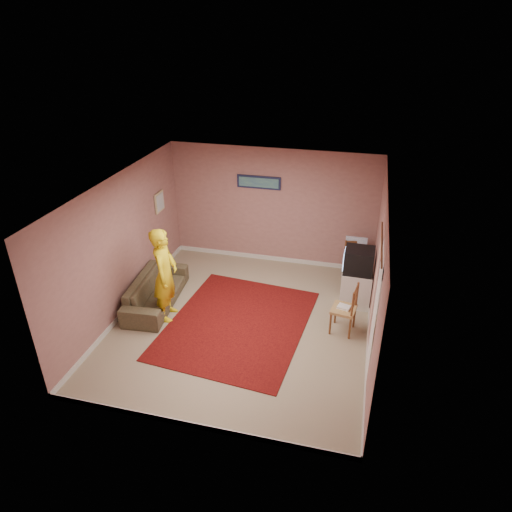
% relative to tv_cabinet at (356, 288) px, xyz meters
% --- Properties ---
extents(ground, '(5.00, 5.00, 0.00)m').
position_rel_tv_cabinet_xyz_m(ground, '(-1.95, -1.14, -0.36)').
color(ground, gray).
rests_on(ground, ground).
extents(wall_back, '(4.50, 0.02, 2.60)m').
position_rel_tv_cabinet_xyz_m(wall_back, '(-1.95, 1.36, 0.94)').
color(wall_back, '#9E6D68').
rests_on(wall_back, ground).
extents(wall_front, '(4.50, 0.02, 2.60)m').
position_rel_tv_cabinet_xyz_m(wall_front, '(-1.95, -3.64, 0.94)').
color(wall_front, '#9E6D68').
rests_on(wall_front, ground).
extents(wall_left, '(0.02, 5.00, 2.60)m').
position_rel_tv_cabinet_xyz_m(wall_left, '(-4.20, -1.14, 0.94)').
color(wall_left, '#9E6D68').
rests_on(wall_left, ground).
extents(wall_right, '(0.02, 5.00, 2.60)m').
position_rel_tv_cabinet_xyz_m(wall_right, '(0.30, -1.14, 0.94)').
color(wall_right, '#9E6D68').
rests_on(wall_right, ground).
extents(ceiling, '(4.50, 5.00, 0.02)m').
position_rel_tv_cabinet_xyz_m(ceiling, '(-1.95, -1.14, 2.24)').
color(ceiling, white).
rests_on(ceiling, wall_back).
extents(baseboard_back, '(4.50, 0.02, 0.10)m').
position_rel_tv_cabinet_xyz_m(baseboard_back, '(-1.95, 1.35, -0.31)').
color(baseboard_back, silver).
rests_on(baseboard_back, ground).
extents(baseboard_front, '(4.50, 0.02, 0.10)m').
position_rel_tv_cabinet_xyz_m(baseboard_front, '(-1.95, -3.63, -0.31)').
color(baseboard_front, silver).
rests_on(baseboard_front, ground).
extents(baseboard_left, '(0.02, 5.00, 0.10)m').
position_rel_tv_cabinet_xyz_m(baseboard_left, '(-4.19, -1.14, -0.31)').
color(baseboard_left, silver).
rests_on(baseboard_left, ground).
extents(baseboard_right, '(0.02, 5.00, 0.10)m').
position_rel_tv_cabinet_xyz_m(baseboard_right, '(0.29, -1.14, -0.31)').
color(baseboard_right, silver).
rests_on(baseboard_right, ground).
extents(window, '(0.01, 1.10, 1.50)m').
position_rel_tv_cabinet_xyz_m(window, '(0.29, -2.04, 1.09)').
color(window, black).
rests_on(window, wall_right).
extents(curtain_sheer, '(0.01, 0.75, 2.10)m').
position_rel_tv_cabinet_xyz_m(curtain_sheer, '(0.28, -2.19, 0.89)').
color(curtain_sheer, white).
rests_on(curtain_sheer, wall_right).
extents(curtain_floral, '(0.01, 0.35, 2.10)m').
position_rel_tv_cabinet_xyz_m(curtain_floral, '(0.26, -1.49, 0.89)').
color(curtain_floral, beige).
rests_on(curtain_floral, wall_right).
extents(curtain_rod, '(0.02, 1.40, 0.02)m').
position_rel_tv_cabinet_xyz_m(curtain_rod, '(0.25, -2.04, 1.96)').
color(curtain_rod, brown).
rests_on(curtain_rod, wall_right).
extents(picture_back, '(0.95, 0.04, 0.28)m').
position_rel_tv_cabinet_xyz_m(picture_back, '(-2.25, 1.33, 1.49)').
color(picture_back, '#151B3B').
rests_on(picture_back, wall_back).
extents(picture_left, '(0.04, 0.38, 0.42)m').
position_rel_tv_cabinet_xyz_m(picture_left, '(-4.17, 0.46, 1.19)').
color(picture_left, tan).
rests_on(picture_left, wall_left).
extents(area_rug, '(2.64, 3.18, 0.02)m').
position_rel_tv_cabinet_xyz_m(area_rug, '(-2.03, -1.21, -0.35)').
color(area_rug, '#320508').
rests_on(area_rug, ground).
extents(tv_cabinet, '(0.56, 0.51, 0.72)m').
position_rel_tv_cabinet_xyz_m(tv_cabinet, '(0.00, 0.00, 0.00)').
color(tv_cabinet, silver).
rests_on(tv_cabinet, ground).
extents(crt_tv, '(0.56, 0.50, 0.47)m').
position_rel_tv_cabinet_xyz_m(crt_tv, '(-0.01, 0.00, 0.59)').
color(crt_tv, black).
rests_on(crt_tv, tv_cabinet).
extents(chair_a, '(0.49, 0.47, 0.48)m').
position_rel_tv_cabinet_xyz_m(chair_a, '(-0.09, 0.84, 0.18)').
color(chair_a, tan).
rests_on(chair_a, ground).
extents(dvd_player, '(0.37, 0.30, 0.06)m').
position_rel_tv_cabinet_xyz_m(dvd_player, '(-0.09, 0.84, 0.12)').
color(dvd_player, '#BABABF').
rests_on(dvd_player, chair_a).
extents(blue_throw, '(0.44, 0.06, 0.46)m').
position_rel_tv_cabinet_xyz_m(blue_throw, '(-0.09, 1.03, 0.36)').
color(blue_throw, '#87A6DD').
rests_on(blue_throw, chair_a).
extents(chair_b, '(0.46, 0.48, 0.51)m').
position_rel_tv_cabinet_xyz_m(chair_b, '(-0.17, -0.94, 0.21)').
color(chair_b, tan).
rests_on(chair_b, ground).
extents(game_console, '(0.25, 0.21, 0.04)m').
position_rel_tv_cabinet_xyz_m(game_console, '(-0.17, -0.94, 0.14)').
color(game_console, white).
rests_on(game_console, chair_b).
extents(sofa, '(0.90, 1.95, 0.55)m').
position_rel_tv_cabinet_xyz_m(sofa, '(-3.75, -0.91, -0.08)').
color(sofa, brown).
rests_on(sofa, ground).
extents(person, '(0.51, 0.70, 1.78)m').
position_rel_tv_cabinet_xyz_m(person, '(-3.34, -1.26, 0.53)').
color(person, yellow).
rests_on(person, ground).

